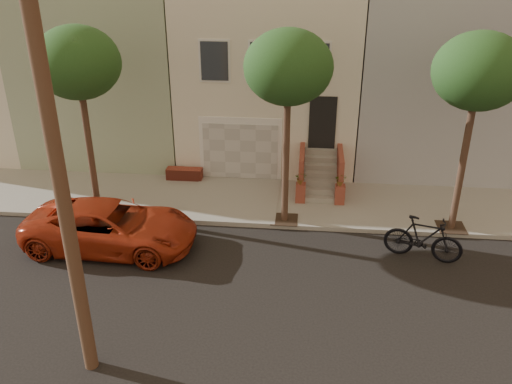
# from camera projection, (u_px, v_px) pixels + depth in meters

# --- Properties ---
(ground) EXTENTS (90.00, 90.00, 0.00)m
(ground) POSITION_uv_depth(u_px,v_px,m) (241.00, 290.00, 14.68)
(ground) COLOR black
(ground) RESTS_ON ground
(sidewalk) EXTENTS (40.00, 3.70, 0.15)m
(sidewalk) POSITION_uv_depth(u_px,v_px,m) (259.00, 201.00, 19.45)
(sidewalk) COLOR gray
(sidewalk) RESTS_ON ground
(house_row) EXTENTS (33.10, 11.70, 7.00)m
(house_row) POSITION_uv_depth(u_px,v_px,m) (272.00, 68.00, 23.16)
(house_row) COLOR beige
(house_row) RESTS_ON sidewalk
(tree_left) EXTENTS (2.70, 2.57, 6.30)m
(tree_left) POSITION_uv_depth(u_px,v_px,m) (78.00, 64.00, 16.41)
(tree_left) COLOR #2D2116
(tree_left) RESTS_ON sidewalk
(tree_mid) EXTENTS (2.70, 2.57, 6.30)m
(tree_mid) POSITION_uv_depth(u_px,v_px,m) (288.00, 69.00, 15.83)
(tree_mid) COLOR #2D2116
(tree_mid) RESTS_ON sidewalk
(tree_right) EXTENTS (2.70, 2.57, 6.30)m
(tree_right) POSITION_uv_depth(u_px,v_px,m) (479.00, 73.00, 15.34)
(tree_right) COLOR #2D2116
(tree_right) RESTS_ON sidewalk
(pickup_truck) EXTENTS (5.36, 2.63, 1.47)m
(pickup_truck) POSITION_uv_depth(u_px,v_px,m) (111.00, 226.00, 16.41)
(pickup_truck) COLOR #9F2B14
(pickup_truck) RESTS_ON ground
(motorcycle) EXTENTS (2.38, 1.24, 1.38)m
(motorcycle) POSITION_uv_depth(u_px,v_px,m) (423.00, 238.00, 15.83)
(motorcycle) COLOR black
(motorcycle) RESTS_ON ground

